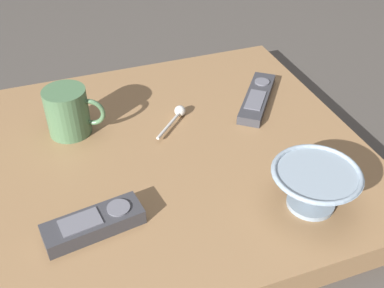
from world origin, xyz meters
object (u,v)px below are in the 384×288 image
at_px(cereal_bowl, 314,186).
at_px(tv_remote_far, 257,98).
at_px(coffee_mug, 68,112).
at_px(teaspoon, 177,114).
at_px(tv_remote_near, 94,224).

xyz_separation_m(cereal_bowl, tv_remote_far, (0.30, -0.05, -0.03)).
bearing_deg(coffee_mug, tv_remote_far, -93.87).
distance_m(teaspoon, tv_remote_far, 0.18).
xyz_separation_m(cereal_bowl, teaspoon, (0.30, 0.13, -0.03)).
height_order(cereal_bowl, tv_remote_far, cereal_bowl).
bearing_deg(tv_remote_far, teaspoon, 90.59).
relative_size(coffee_mug, tv_remote_far, 0.62).
distance_m(cereal_bowl, tv_remote_far, 0.31).
distance_m(coffee_mug, tv_remote_far, 0.39).
distance_m(coffee_mug, tv_remote_near, 0.27).
relative_size(tv_remote_near, tv_remote_far, 0.89).
bearing_deg(tv_remote_near, cereal_bowl, -100.83).
height_order(cereal_bowl, tv_remote_near, cereal_bowl).
bearing_deg(teaspoon, coffee_mug, 82.30).
relative_size(cereal_bowl, teaspoon, 1.63).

